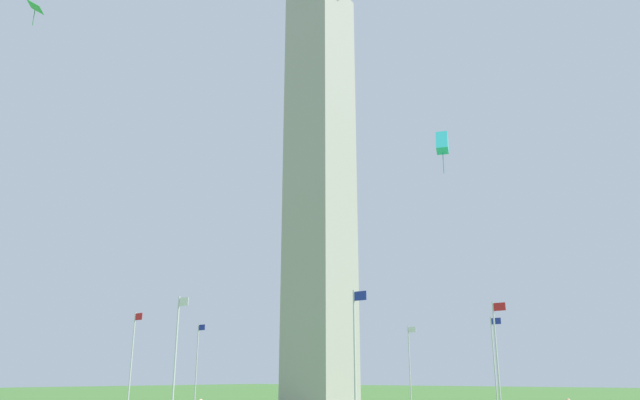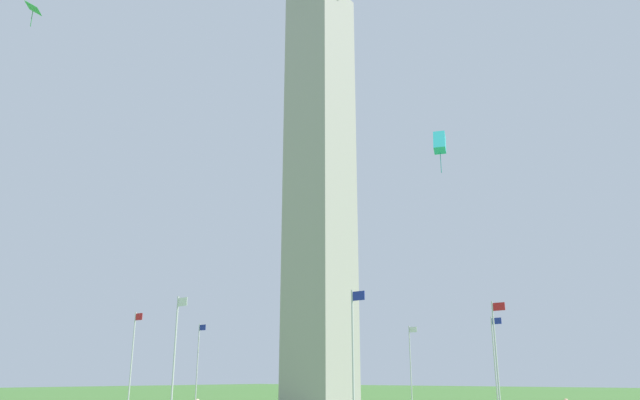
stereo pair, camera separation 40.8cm
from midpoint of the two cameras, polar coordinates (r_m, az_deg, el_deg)
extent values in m
cube|color=#A8A399|center=(62.68, -0.19, 1.59)|extent=(5.60, 5.60, 44.83)
cylinder|color=silver|center=(50.82, 16.36, -14.24)|extent=(0.14, 0.14, 8.78)
cube|color=red|center=(50.89, 16.58, -9.76)|extent=(1.00, 0.03, 0.64)
cylinder|color=silver|center=(64.35, 16.15, -14.60)|extent=(0.14, 0.14, 8.78)
cube|color=#1E2D99|center=(64.36, 16.33, -11.06)|extent=(1.00, 0.03, 0.64)
cylinder|color=silver|center=(74.42, 8.42, -15.22)|extent=(0.14, 0.14, 8.78)
cube|color=white|center=(74.33, 8.66, -12.17)|extent=(1.00, 0.03, 0.64)
cylinder|color=silver|center=(77.17, -1.99, -15.42)|extent=(0.14, 0.14, 8.78)
cube|color=white|center=(76.99, -1.63, -12.49)|extent=(1.00, 0.03, 0.64)
cylinder|color=silver|center=(71.75, -11.89, -15.01)|extent=(0.14, 0.14, 8.78)
cube|color=#1E2D99|center=(71.52, -11.41, -11.87)|extent=(1.00, 0.03, 0.64)
cylinder|color=silver|center=(59.91, -17.79, -14.37)|extent=(0.14, 0.14, 8.78)
cube|color=red|center=(59.69, -17.15, -10.62)|extent=(1.00, 0.03, 0.64)
cylinder|color=silver|center=(46.82, -13.92, -14.28)|extent=(0.14, 0.14, 8.78)
cube|color=white|center=(46.68, -13.15, -9.46)|extent=(1.00, 0.03, 0.64)
cylinder|color=silver|center=(42.14, 3.05, -14.53)|extent=(0.14, 0.14, 8.78)
cube|color=#1E2D99|center=(42.15, 3.60, -9.14)|extent=(1.00, 0.03, 0.64)
cube|color=#33C6D1|center=(38.48, 11.31, 5.38)|extent=(1.07, 1.28, 1.46)
cylinder|color=teal|center=(38.07, 11.41, 3.76)|extent=(0.04, 0.04, 1.74)
cube|color=green|center=(42.92, -25.85, 16.28)|extent=(1.24, 1.24, 0.46)
cylinder|color=#208035|center=(42.55, -25.98, 15.44)|extent=(0.04, 0.04, 1.11)
camera|label=1|loc=(0.20, -90.19, 0.06)|focal=33.42mm
camera|label=2|loc=(0.20, 89.81, -0.06)|focal=33.42mm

